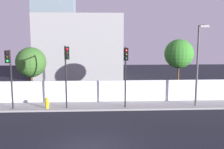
{
  "coord_description": "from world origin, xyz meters",
  "views": [
    {
      "loc": [
        0.49,
        -11.94,
        5.6
      ],
      "look_at": [
        1.42,
        6.5,
        2.91
      ],
      "focal_mm": 40.96,
      "sensor_mm": 36.0,
      "label": 1
    }
  ],
  "objects": [
    {
      "name": "sidewalk",
      "position": [
        0.0,
        8.2,
        0.07
      ],
      "size": [
        36.0,
        2.4,
        0.15
      ],
      "primitive_type": "cube",
      "color": "gray",
      "rests_on": "ground"
    },
    {
      "name": "perimeter_wall",
      "position": [
        0.0,
        9.49,
        1.05
      ],
      "size": [
        36.0,
        0.18,
        1.8
      ],
      "primitive_type": "cube",
      "color": "silver",
      "rests_on": "sidewalk"
    },
    {
      "name": "traffic_light_right",
      "position": [
        2.45,
        6.77,
        3.6
      ],
      "size": [
        0.36,
        1.7,
        4.71
      ],
      "color": "black",
      "rests_on": "sidewalk"
    },
    {
      "name": "fire_hydrant",
      "position": [
        -3.57,
        7.51,
        0.61
      ],
      "size": [
        0.44,
        0.26,
        0.86
      ],
      "color": "gold",
      "rests_on": "sidewalk"
    },
    {
      "name": "street_lamp_curbside",
      "position": [
        8.21,
        7.52,
        3.93
      ],
      "size": [
        0.63,
        1.76,
        6.38
      ],
      "color": "#4C4C51",
      "rests_on": "sidewalk"
    },
    {
      "name": "traffic_light_center",
      "position": [
        -6.1,
        6.98,
        3.46
      ],
      "size": [
        0.4,
        1.29,
        4.53
      ],
      "color": "black",
      "rests_on": "sidewalk"
    },
    {
      "name": "roadside_tree_leftmost",
      "position": [
        -5.58,
        11.04,
        3.39
      ],
      "size": [
        2.69,
        2.69,
        4.74
      ],
      "color": "brown",
      "rests_on": "ground"
    },
    {
      "name": "roadside_tree_midleft",
      "position": [
        7.78,
        11.04,
        4.1
      ],
      "size": [
        2.65,
        2.65,
        5.44
      ],
      "color": "brown",
      "rests_on": "ground"
    },
    {
      "name": "low_building_distant",
      "position": [
        -2.2,
        23.49,
        4.31
      ],
      "size": [
        11.59,
        6.0,
        8.62
      ],
      "primitive_type": "cube",
      "color": "#9D9D9D",
      "rests_on": "ground"
    },
    {
      "name": "traffic_light_left",
      "position": [
        -1.91,
        6.76,
        3.67
      ],
      "size": [
        0.55,
        1.74,
        4.81
      ],
      "color": "black",
      "rests_on": "sidewalk"
    }
  ]
}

